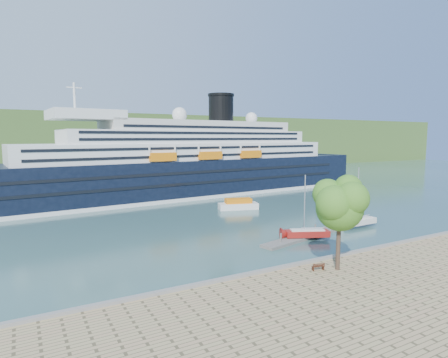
% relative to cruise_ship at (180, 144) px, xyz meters
% --- Properties ---
extents(ground, '(400.00, 400.00, 0.00)m').
position_rel_cruise_ship_xyz_m(ground, '(-1.88, -55.20, -12.78)').
color(ground, '#284846').
rests_on(ground, ground).
extents(far_hillside, '(400.00, 50.00, 24.00)m').
position_rel_cruise_ship_xyz_m(far_hillside, '(-1.88, 89.80, -0.78)').
color(far_hillside, '#335020').
rests_on(far_hillside, ground).
extents(quay_coping, '(220.00, 0.50, 0.30)m').
position_rel_cruise_ship_xyz_m(quay_coping, '(-1.88, -55.40, -11.63)').
color(quay_coping, slate).
rests_on(quay_coping, promenade).
extents(cruise_ship, '(114.87, 26.81, 25.56)m').
position_rel_cruise_ship_xyz_m(cruise_ship, '(0.00, 0.00, 0.00)').
color(cruise_ship, black).
rests_on(cruise_ship, ground).
extents(park_bench, '(1.43, 0.89, 0.85)m').
position_rel_cruise_ship_xyz_m(park_bench, '(-8.60, -57.57, -11.36)').
color(park_bench, '#462314').
rests_on(park_bench, promenade).
extents(promenade_tree, '(6.31, 6.31, 10.45)m').
position_rel_cruise_ship_xyz_m(promenade_tree, '(-6.69, -58.34, -6.56)').
color(promenade_tree, '#33691B').
rests_on(promenade_tree, promenade).
extents(floating_pontoon, '(17.93, 6.17, 0.40)m').
position_rel_cruise_ship_xyz_m(floating_pontoon, '(1.52, -44.47, -12.58)').
color(floating_pontoon, gray).
rests_on(floating_pontoon, ground).
extents(sailboat_red, '(6.97, 4.50, 8.77)m').
position_rel_cruise_ship_xyz_m(sailboat_red, '(0.58, -45.51, -8.39)').
color(sailboat_red, maroon).
rests_on(sailboat_red, ground).
extents(sailboat_white_far, '(7.20, 2.25, 9.21)m').
position_rel_cruise_ship_xyz_m(sailboat_white_far, '(12.84, -43.85, -8.18)').
color(sailboat_white_far, silver).
rests_on(sailboat_white_far, ground).
extents(tender_launch, '(8.38, 4.83, 2.19)m').
position_rel_cruise_ship_xyz_m(tender_launch, '(3.63, -21.55, -11.68)').
color(tender_launch, orange).
rests_on(tender_launch, ground).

